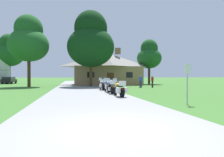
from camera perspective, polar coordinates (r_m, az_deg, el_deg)
ground_plane at (r=25.13m, az=-9.41°, el=-2.80°), size 500.00×500.00×0.00m
asphalt_driveway at (r=23.13m, az=-9.19°, el=-3.02°), size 6.40×80.00×0.06m
motorcycle_yellow_nearest_to_camera at (r=13.57m, az=2.31°, el=-3.13°), size 0.85×2.08×1.30m
motorcycle_blue_second_in_row at (r=16.03m, az=-0.38°, el=-2.52°), size 0.66×2.08×1.30m
motorcycle_blue_third_in_row at (r=17.94m, az=-1.22°, el=-2.22°), size 0.81×2.08×1.30m
motorcycle_silver_farthest_in_row at (r=20.41m, az=-2.93°, el=-1.88°), size 0.77×2.08×1.30m
stone_lodge at (r=34.26m, az=-1.63°, el=3.08°), size 12.08×7.52×6.67m
bystander_blue_shirt_near_lodge at (r=25.93m, az=8.58°, el=-0.60°), size 0.40×0.45×1.69m
bystander_red_shirt_beside_signpost at (r=26.42m, az=12.02°, el=-0.62°), size 0.23×0.55×1.67m
metal_signpost_roadside at (r=10.80m, az=21.66°, el=-0.19°), size 0.36×0.06×2.14m
tree_right_of_lodge at (r=37.46m, az=11.08°, el=6.84°), size 4.68×4.68×8.64m
tree_by_lodge_front at (r=28.24m, az=-6.37°, el=10.97°), size 6.80×6.80×11.03m
tree_left_far at (r=47.65m, az=-28.40°, el=7.10°), size 5.92×5.92×10.83m
tree_left_near at (r=30.11m, az=-23.67°, el=10.41°), size 5.56×5.56×10.30m
parked_black_suv_far_left at (r=43.98m, az=-28.46°, el=-0.40°), size 1.96×4.63×1.40m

